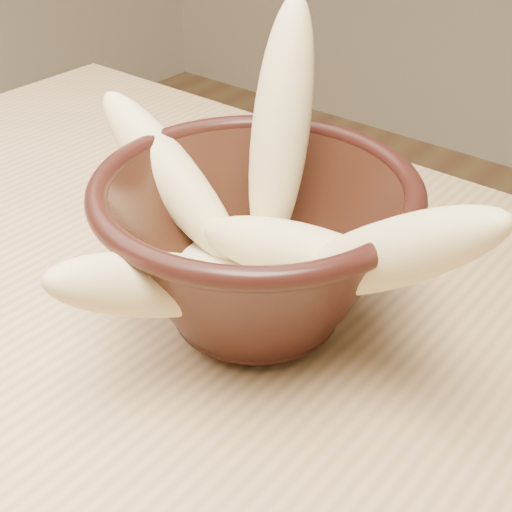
% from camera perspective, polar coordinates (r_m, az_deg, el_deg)
% --- Properties ---
extents(table, '(1.20, 0.80, 0.75)m').
position_cam_1_polar(table, '(0.56, -3.13, -16.26)').
color(table, tan).
rests_on(table, ground).
extents(bowl, '(0.23, 0.23, 0.13)m').
position_cam_1_polar(bowl, '(0.52, -0.00, 1.00)').
color(bowl, black).
rests_on(bowl, table).
extents(milk_puddle, '(0.13, 0.13, 0.02)m').
position_cam_1_polar(milk_puddle, '(0.53, -0.00, -1.82)').
color(milk_puddle, beige).
rests_on(milk_puddle, bowl).
extents(banana_upright, '(0.07, 0.11, 0.20)m').
position_cam_1_polar(banana_upright, '(0.53, 1.99, 10.11)').
color(banana_upright, '#E7CA88').
rests_on(banana_upright, bowl).
extents(banana_left, '(0.17, 0.06, 0.13)m').
position_cam_1_polar(banana_left, '(0.56, -6.89, 6.42)').
color(banana_left, '#E7CA88').
rests_on(banana_left, bowl).
extents(banana_right, '(0.18, 0.07, 0.15)m').
position_cam_1_polar(banana_right, '(0.45, 10.12, -0.00)').
color(banana_right, '#E7CA88').
rests_on(banana_right, bowl).
extents(banana_across, '(0.16, 0.07, 0.05)m').
position_cam_1_polar(banana_across, '(0.50, 3.23, 0.30)').
color(banana_across, '#E7CA88').
rests_on(banana_across, bowl).
extents(banana_front, '(0.07, 0.17, 0.11)m').
position_cam_1_polar(banana_front, '(0.46, -7.88, -2.27)').
color(banana_front, '#E7CA88').
rests_on(banana_front, bowl).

